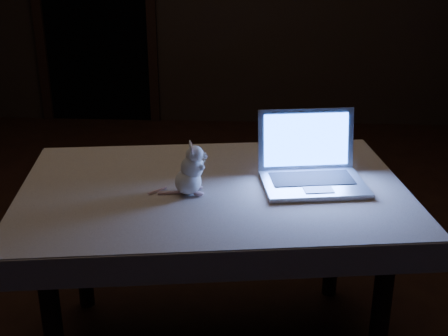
# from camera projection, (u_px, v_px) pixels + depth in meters

# --- Properties ---
(floor) EXTENTS (5.00, 5.00, 0.00)m
(floor) POSITION_uv_depth(u_px,v_px,m) (194.00, 266.00, 3.08)
(floor) COLOR black
(floor) RESTS_ON ground
(table) EXTENTS (1.43, 1.03, 0.71)m
(table) POSITION_uv_depth(u_px,v_px,m) (214.00, 270.00, 2.37)
(table) COLOR black
(table) RESTS_ON floor
(tablecloth) EXTENTS (1.58, 1.20, 0.10)m
(tablecloth) POSITION_uv_depth(u_px,v_px,m) (233.00, 197.00, 2.27)
(tablecloth) COLOR beige
(tablecloth) RESTS_ON table
(laptop) EXTENTS (0.42, 0.38, 0.26)m
(laptop) POSITION_uv_depth(u_px,v_px,m) (315.00, 155.00, 2.19)
(laptop) COLOR silver
(laptop) RESTS_ON tablecloth
(plush_mouse) EXTENTS (0.16, 0.16, 0.19)m
(plush_mouse) POSITION_uv_depth(u_px,v_px,m) (188.00, 169.00, 2.15)
(plush_mouse) COLOR white
(plush_mouse) RESTS_ON tablecloth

